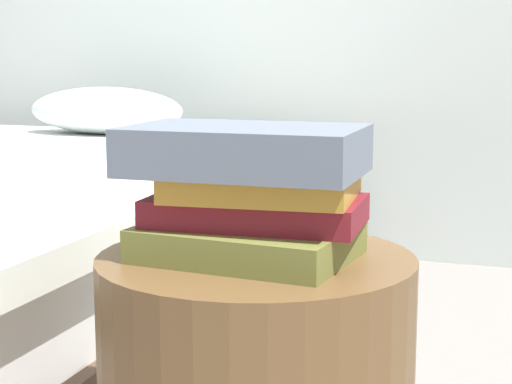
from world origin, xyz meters
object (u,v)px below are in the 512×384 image
book_maroon (259,211)px  book_ochre (264,185)px  book_slate (245,150)px  book_olive (248,241)px

book_maroon → book_ochre: bearing=51.4°
book_slate → book_olive: bearing=-5.3°
book_maroon → book_ochre: book_ochre is taller
book_ochre → book_olive: bearing=-148.4°
book_olive → book_slate: book_slate is taller
book_maroon → book_slate: book_slate is taller
book_olive → book_slate: 0.12m
book_maroon → book_slate: 0.08m
book_maroon → book_slate: size_ratio=0.92×
book_maroon → book_ochre: size_ratio=1.17×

